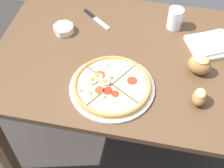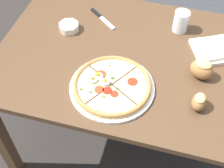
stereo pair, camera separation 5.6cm
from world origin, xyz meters
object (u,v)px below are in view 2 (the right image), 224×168
(water_glass, at_px, (181,22))
(bread_piece_mid, at_px, (199,102))
(bread_piece_near, at_px, (202,69))
(ramekin_bowl, at_px, (69,27))
(napkin_folded, at_px, (216,50))
(dining_table, at_px, (133,71))
(pizza, at_px, (112,86))
(knife_main, at_px, (102,18))

(water_glass, bearing_deg, bread_piece_mid, -73.59)
(bread_piece_near, bearing_deg, water_glass, 114.03)
(ramekin_bowl, distance_m, bread_piece_near, 0.68)
(napkin_folded, bearing_deg, dining_table, -160.32)
(pizza, relative_size, bread_piece_mid, 4.24)
(ramekin_bowl, relative_size, bread_piece_mid, 1.22)
(dining_table, xyz_separation_m, knife_main, (-0.22, 0.22, 0.11))
(ramekin_bowl, bearing_deg, bread_piece_mid, -24.83)
(pizza, bearing_deg, napkin_folded, 39.78)
(ramekin_bowl, distance_m, bread_piece_mid, 0.74)
(napkin_folded, xyz_separation_m, bread_piece_near, (-0.06, -0.18, 0.03))
(knife_main, bearing_deg, ramekin_bowl, -98.24)
(bread_piece_mid, height_order, water_glass, water_glass)
(bread_piece_mid, xyz_separation_m, water_glass, (-0.14, 0.46, 0.01))
(dining_table, height_order, ramekin_bowl, ramekin_bowl)
(knife_main, bearing_deg, bread_piece_mid, -0.64)
(dining_table, bearing_deg, bread_piece_near, -8.10)
(dining_table, distance_m, bread_piece_near, 0.35)
(ramekin_bowl, xyz_separation_m, bread_piece_near, (0.67, -0.14, 0.03))
(ramekin_bowl, xyz_separation_m, knife_main, (0.14, 0.13, -0.02))
(bread_piece_mid, height_order, knife_main, bread_piece_mid)
(napkin_folded, xyz_separation_m, water_glass, (-0.19, 0.11, 0.03))
(ramekin_bowl, bearing_deg, water_glass, 15.55)
(pizza, height_order, knife_main, pizza)
(ramekin_bowl, height_order, knife_main, ramekin_bowl)
(bread_piece_mid, bearing_deg, water_glass, 106.41)
(pizza, distance_m, ramekin_bowl, 0.44)
(napkin_folded, relative_size, bread_piece_mid, 3.09)
(napkin_folded, relative_size, bread_piece_near, 2.18)
(bread_piece_near, xyz_separation_m, bread_piece_mid, (0.01, -0.17, -0.01))
(napkin_folded, distance_m, knife_main, 0.60)
(pizza, bearing_deg, bread_piece_near, 25.60)
(napkin_folded, height_order, bread_piece_mid, bread_piece_mid)
(bread_piece_mid, relative_size, water_glass, 0.79)
(dining_table, distance_m, napkin_folded, 0.41)
(pizza, bearing_deg, ramekin_bowl, 134.97)
(bread_piece_near, bearing_deg, ramekin_bowl, 168.14)
(pizza, height_order, napkin_folded, pizza)
(ramekin_bowl, bearing_deg, bread_piece_near, -11.86)
(bread_piece_mid, distance_m, knife_main, 0.70)
(napkin_folded, bearing_deg, knife_main, 171.06)
(dining_table, height_order, bread_piece_near, bread_piece_near)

